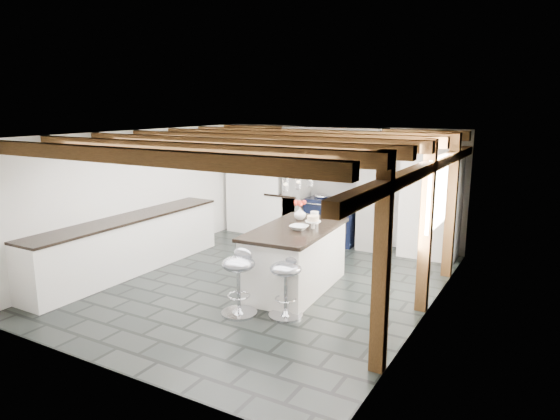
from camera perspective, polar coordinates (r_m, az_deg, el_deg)
The scene contains 6 objects.
ground at distance 7.86m, azimuth -2.10°, elevation -8.33°, with size 6.00×6.00×0.00m, color black.
room_shell at distance 9.05m, azimuth -0.70°, elevation 1.41°, with size 6.00×6.03×6.00m.
range_cooker at distance 10.00m, azimuth 5.99°, elevation -1.14°, with size 1.00×0.63×0.99m.
kitchen_island at distance 7.47m, azimuth 1.77°, elevation -5.46°, with size 1.13×1.99×1.27m.
bar_stool_near at distance 6.50m, azimuth 0.72°, elevation -7.85°, with size 0.47×0.47×0.84m.
bar_stool_far at distance 6.59m, azimuth -4.69°, elevation -7.34°, with size 0.48×0.48×0.89m.
Camera 1 is at (3.90, -6.25, 2.73)m, focal length 32.00 mm.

